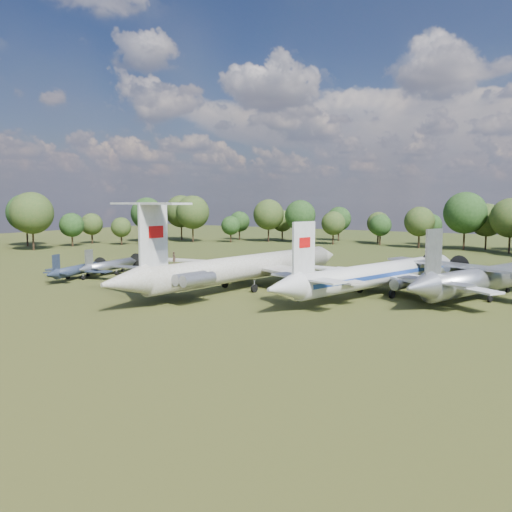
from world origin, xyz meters
The scene contains 7 objects.
ground centered at (0.00, 0.00, 0.00)m, with size 300.00×300.00×0.00m, color #1C3612.
il62_airliner centered at (4.19, -2.05, 2.55)m, with size 39.99×51.98×5.10m, color silver, non-canonical shape.
tu104_jet centered at (22.74, 3.64, 2.28)m, with size 34.17×45.56×4.56m, color silver, non-canonical shape.
an12_transport centered at (35.13, 7.41, 2.15)m, with size 29.20×32.64×4.29m, color #979A9E, non-canonical shape.
small_prop_west centered at (-25.27, -10.13, 1.19)m, with size 11.88×16.21×2.38m, color #151A31, non-canonical shape.
small_prop_northwest centered at (-24.61, -3.27, 1.25)m, with size 12.53×17.09×2.51m, color #93959A, non-canonical shape.
person_on_il62 centered at (1.86, -16.14, 5.89)m, with size 0.58×0.38×1.59m, color brown.
Camera 1 is at (44.90, -64.71, 13.25)m, focal length 35.00 mm.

